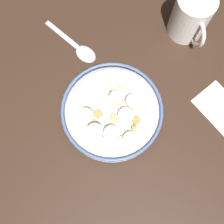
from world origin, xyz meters
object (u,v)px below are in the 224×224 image
at_px(cereal_bowl, 112,112).
at_px(folded_napkin, 224,112).
at_px(spoon, 81,49).
at_px(coffee_mug, 191,17).

distance_m(cereal_bowl, folded_napkin, 0.23).
height_order(cereal_bowl, spoon, cereal_bowl).
height_order(cereal_bowl, coffee_mug, coffee_mug).
bearing_deg(cereal_bowl, spoon, -170.28).
bearing_deg(cereal_bowl, coffee_mug, 125.75).
xyz_separation_m(spoon, coffee_mug, (0.01, 0.24, 0.04)).
relative_size(cereal_bowl, folded_napkin, 1.57).
relative_size(cereal_bowl, coffee_mug, 1.74).
xyz_separation_m(cereal_bowl, spoon, (-0.16, -0.03, -0.02)).
height_order(coffee_mug, folded_napkin, coffee_mug).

